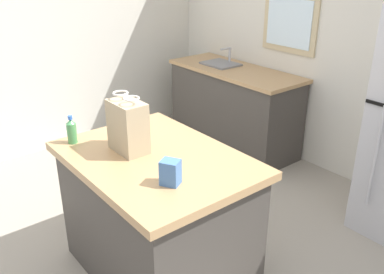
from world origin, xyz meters
TOP-DOWN VIEW (x-y plane):
  - ground at (0.00, 0.00)m, footprint 5.78×5.78m
  - back_wall at (-0.01, 2.34)m, footprint 4.82×0.13m
  - left_wall at (-2.41, 0.00)m, footprint 0.10×4.67m
  - kitchen_island at (0.14, 0.04)m, footprint 1.29×0.94m
  - sink_counter at (-1.12, 1.96)m, footprint 1.62×0.64m
  - shopping_bag at (-0.04, -0.04)m, footprint 0.27×0.17m
  - small_box at (0.48, -0.09)m, footprint 0.13×0.13m
  - bottle at (-0.38, -0.28)m, footprint 0.06×0.06m

SIDE VIEW (x-z plane):
  - ground at x=0.00m, z-range 0.00..0.00m
  - kitchen_island at x=0.14m, z-range 0.00..0.92m
  - sink_counter at x=-1.12m, z-range -0.08..1.02m
  - small_box at x=0.48m, z-range 0.92..1.06m
  - bottle at x=-0.38m, z-range 0.90..1.10m
  - shopping_bag at x=-0.04m, z-range 0.90..1.28m
  - left_wall at x=-2.41m, z-range 0.00..2.66m
  - back_wall at x=-0.01m, z-range 0.00..2.66m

